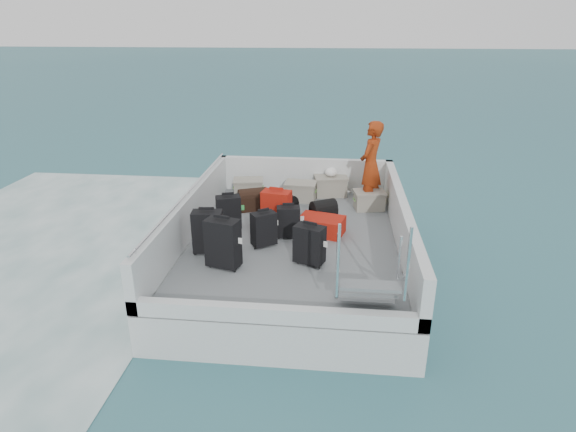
% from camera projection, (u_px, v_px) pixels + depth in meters
% --- Properties ---
extents(ground, '(160.00, 160.00, 0.00)m').
position_uv_depth(ground, '(293.00, 271.00, 8.20)').
color(ground, '#1A4D5E').
rests_on(ground, ground).
extents(wake_foam, '(10.00, 10.00, 0.00)m').
position_uv_depth(wake_foam, '(28.00, 257.00, 8.66)').
color(wake_foam, white).
rests_on(wake_foam, ground).
extents(ferry_hull, '(3.60, 5.00, 0.60)m').
position_uv_depth(ferry_hull, '(293.00, 255.00, 8.09)').
color(ferry_hull, silver).
rests_on(ferry_hull, ground).
extents(deck, '(3.30, 4.70, 0.02)m').
position_uv_depth(deck, '(294.00, 238.00, 7.97)').
color(deck, slate).
rests_on(deck, ferry_hull).
extents(deck_fittings, '(3.60, 5.00, 0.90)m').
position_uv_depth(deck_fittings, '(314.00, 225.00, 7.50)').
color(deck_fittings, silver).
rests_on(deck_fittings, deck).
extents(suitcase_0, '(0.53, 0.39, 0.73)m').
position_uv_depth(suitcase_0, '(223.00, 244.00, 6.88)').
color(suitcase_0, black).
rests_on(suitcase_0, deck).
extents(suitcase_1, '(0.48, 0.30, 0.68)m').
position_uv_depth(suitcase_1, '(208.00, 232.00, 7.33)').
color(suitcase_1, black).
rests_on(suitcase_1, deck).
extents(suitcase_2, '(0.46, 0.37, 0.59)m').
position_uv_depth(suitcase_2, '(229.00, 213.00, 8.22)').
color(suitcase_2, black).
rests_on(suitcase_2, deck).
extents(suitcase_4, '(0.44, 0.40, 0.56)m').
position_uv_depth(suitcase_4, '(264.00, 229.00, 7.58)').
color(suitcase_4, black).
rests_on(suitcase_4, deck).
extents(suitcase_5, '(0.53, 0.37, 0.66)m').
position_uv_depth(suitcase_5, '(277.00, 210.00, 8.24)').
color(suitcase_5, '#B41C0D').
rests_on(suitcase_5, deck).
extents(suitcase_6, '(0.49, 0.40, 0.60)m').
position_uv_depth(suitcase_6, '(309.00, 245.00, 7.00)').
color(suitcase_6, black).
rests_on(suitcase_6, deck).
extents(suitcase_7, '(0.40, 0.26, 0.53)m').
position_uv_depth(suitcase_7, '(288.00, 222.00, 7.89)').
color(suitcase_7, black).
rests_on(suitcase_7, deck).
extents(suitcase_8, '(0.83, 0.66, 0.29)m').
position_uv_depth(suitcase_8, '(321.00, 225.00, 8.08)').
color(suitcase_8, '#B41C0D').
rests_on(suitcase_8, deck).
extents(duffel_0, '(0.61, 0.48, 0.32)m').
position_uv_depth(duffel_0, '(253.00, 201.00, 9.12)').
color(duffel_0, black).
rests_on(duffel_0, deck).
extents(duffel_1, '(0.56, 0.55, 0.32)m').
position_uv_depth(duffel_1, '(284.00, 206.00, 8.87)').
color(duffel_1, black).
rests_on(duffel_1, deck).
extents(duffel_2, '(0.53, 0.48, 0.32)m').
position_uv_depth(duffel_2, '(323.00, 214.00, 8.52)').
color(duffel_2, black).
rests_on(duffel_2, deck).
extents(crate_0, '(0.61, 0.46, 0.34)m').
position_uv_depth(crate_0, '(248.00, 189.00, 9.80)').
color(crate_0, gray).
rests_on(crate_0, deck).
extents(crate_1, '(0.61, 0.44, 0.35)m').
position_uv_depth(crate_1, '(301.00, 192.00, 9.59)').
color(crate_1, gray).
rests_on(crate_1, deck).
extents(crate_2, '(0.68, 0.53, 0.37)m').
position_uv_depth(crate_2, '(331.00, 186.00, 9.87)').
color(crate_2, gray).
rests_on(crate_2, deck).
extents(crate_3, '(0.59, 0.46, 0.33)m').
position_uv_depth(crate_3, '(369.00, 201.00, 9.13)').
color(crate_3, gray).
rests_on(crate_3, deck).
extents(yellow_bag, '(0.28, 0.26, 0.22)m').
position_uv_depth(yellow_bag, '(375.00, 196.00, 9.53)').
color(yellow_bag, yellow).
rests_on(yellow_bag, deck).
extents(white_bag, '(0.24, 0.24, 0.18)m').
position_uv_depth(white_bag, '(331.00, 173.00, 9.77)').
color(white_bag, white).
rests_on(white_bag, crate_2).
extents(passenger, '(0.62, 0.72, 1.66)m').
position_uv_depth(passenger, '(371.00, 165.00, 9.01)').
color(passenger, '#D04013').
rests_on(passenger, deck).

